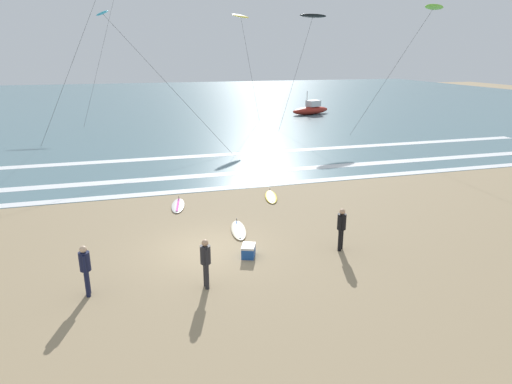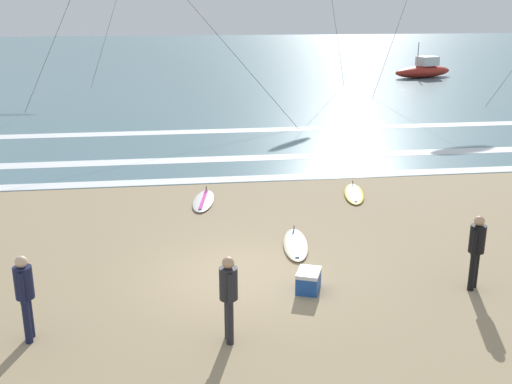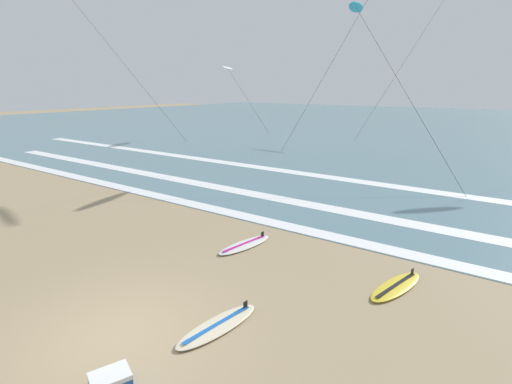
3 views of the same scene
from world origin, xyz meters
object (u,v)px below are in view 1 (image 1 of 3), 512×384
Objects in this scene: surfboard_left_pile at (178,205)px; surfer_left_near at (85,266)px; offshore_boat at (311,110)px; surfboard_foreground_flat at (271,197)px; kite_black_distant_high at (313,16)px; surfboard_near_water at (238,230)px; kite_cyan_high_left at (103,14)px; kite_yellow_far_left at (241,17)px; surfer_left_far at (341,226)px; kite_lime_far_right at (434,8)px; cooler_box at (248,251)px; surfer_mid_group at (206,259)px.

surfer_left_near is at bearing -115.13° from surfboard_left_pile.
offshore_boat reaches higher than surfboard_left_pile.
kite_black_distant_high is at bearing 63.34° from surfboard_foreground_flat.
surfboard_near_water is at bearing -124.38° from surfboard_foreground_flat.
kite_black_distant_high is at bearing 17.04° from kite_cyan_high_left.
kite_yellow_far_left is (6.99, 27.74, 10.18)m from surfboard_near_water.
surfer_left_near is at bearing -137.53° from surfboard_foreground_flat.
surfboard_left_pile is at bearing -122.93° from offshore_boat.
kite_lime_far_right is at bearing 47.97° from surfer_left_far.
cooler_box is at bearing -103.44° from kite_yellow_far_left.
surfer_mid_group reaches higher than surfboard_near_water.
surfboard_near_water is (5.49, 3.61, -0.91)m from surfer_left_near.
kite_cyan_high_left is 0.95× the size of kite_lime_far_right.
kite_lime_far_right reaches higher than surfer_mid_group.
surfboard_left_pile is at bearing 119.01° from surfboard_near_water.
kite_black_distant_high is at bearing 62.39° from surfer_mid_group.
surfboard_left_pile is 27.63m from kite_yellow_far_left.
kite_yellow_far_left is at bearing 129.69° from kite_lime_far_right.
surfboard_left_pile is at bearing 106.90° from cooler_box.
kite_yellow_far_left is at bearing 79.57° from surfboard_foreground_flat.
surfer_mid_group is 2.17× the size of cooler_box.
surfboard_foreground_flat is 26.40m from kite_yellow_far_left.
cooler_box is at bearing -115.69° from offshore_boat.
kite_cyan_high_left is (-3.19, 16.32, 9.58)m from surfboard_left_pile.
kite_yellow_far_left reaches higher than surfer_left_far.
kite_yellow_far_left is at bearing 82.90° from surfer_left_far.
kite_lime_far_right is (23.83, 17.67, 9.15)m from surfer_left_near.
surfer_left_far is 8.73m from surfer_left_near.
surfer_left_far and surfer_left_near have the same top height.
surfboard_foreground_flat is (4.64, 0.07, 0.00)m from surfboard_left_pile.
surfboard_left_pile is 6.37m from cooler_box.
surfer_mid_group is 40.93m from offshore_boat.
surfboard_left_pile is at bearing -78.93° from kite_cyan_high_left.
kite_black_distant_high is (15.65, 29.93, 9.30)m from surfer_mid_group.
surfer_left_far is 0.16× the size of kite_cyan_high_left.
surfboard_left_pile is (3.43, 7.32, -0.91)m from surfer_left_near.
kite_yellow_far_left is (12.48, 31.35, 9.27)m from surfer_left_near.
surfboard_foreground_flat is 31.82m from offshore_boat.
surfboard_foreground_flat is 21.34m from kite_lime_far_right.
kite_yellow_far_left is 1.01× the size of kite_lime_far_right.
surfboard_near_water is (2.00, 4.11, -0.91)m from surfer_mid_group.
surfer_left_far is at bearing -6.07° from cooler_box.
cooler_box is at bearing 173.93° from surfer_left_far.
surfer_left_far is 0.15× the size of kite_black_distant_high.
kite_yellow_far_left is 14.26× the size of cooler_box.
surfer_left_near is at bearing -111.71° from kite_yellow_far_left.
offshore_boat is at bearing 66.38° from kite_black_distant_high.
kite_cyan_high_left is 24.34m from kite_lime_far_right.
surfer_left_near is at bearing -121.44° from offshore_boat.
surfboard_left_pile is at bearing 129.14° from surfer_left_far.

